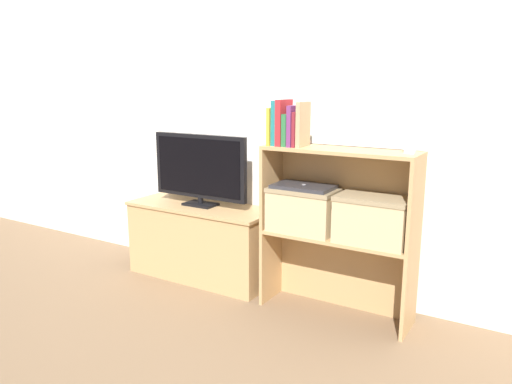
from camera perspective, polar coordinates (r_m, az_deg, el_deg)
name	(u,v)px	position (r m, az deg, el deg)	size (l,w,h in m)	color
ground_plane	(245,301)	(3.15, -1.31, -12.35)	(16.00, 16.00, 0.00)	brown
wall_back	(279,102)	(3.22, 2.59, 10.25)	(10.00, 0.05, 2.40)	silver
tv_stand	(202,241)	(3.46, -6.24, -5.61)	(1.02, 0.40, 0.51)	tan
tv	(200,168)	(3.33, -6.46, 2.75)	(0.72, 0.14, 0.48)	black
bookshelf_lower_tier	(340,263)	(2.97, 9.54, -7.96)	(0.87, 0.27, 0.47)	tan
bookshelf_upper_tier	(343,181)	(2.84, 9.89, 1.25)	(0.87, 0.27, 0.50)	tan
book_mustard	(274,126)	(2.89, 2.11, 7.52)	(0.02, 0.16, 0.21)	gold
book_teal	(278,123)	(2.88, 2.57, 7.90)	(0.03, 0.13, 0.25)	#1E7075
book_crimson	(284,123)	(2.86, 3.20, 7.92)	(0.03, 0.15, 0.26)	#B22328
book_forest	(289,130)	(2.85, 3.81, 7.10)	(0.03, 0.14, 0.18)	#286638
book_plum	(295,126)	(2.83, 4.45, 7.54)	(0.03, 0.16, 0.23)	#6B2D66
book_maroon	(299,129)	(2.82, 4.92, 7.17)	(0.02, 0.15, 0.19)	maroon
book_tan	(303,125)	(2.81, 5.40, 7.69)	(0.03, 0.14, 0.25)	tan
baby_monitor	(410,145)	(2.64, 17.20, 5.19)	(0.05, 0.04, 0.12)	white
storage_basket_left	(303,208)	(2.90, 5.43, -1.84)	(0.39, 0.24, 0.26)	tan
storage_basket_right	(373,218)	(2.75, 13.22, -2.90)	(0.39, 0.24, 0.26)	tan
laptop	(304,186)	(2.87, 5.48, 0.64)	(0.34, 0.22, 0.02)	#2D2D33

